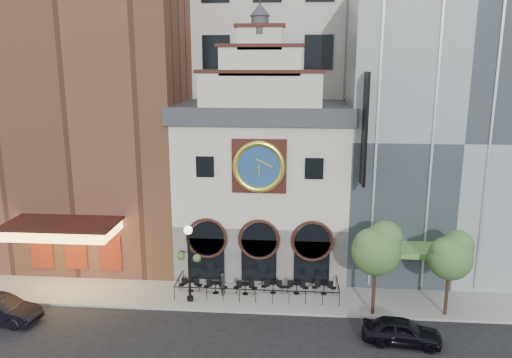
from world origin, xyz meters
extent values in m
plane|color=black|center=(0.00, 0.00, 0.00)|extent=(120.00, 120.00, 0.00)
cube|color=gray|center=(0.00, 2.50, 0.07)|extent=(44.00, 5.00, 0.15)
cube|color=#605E5B|center=(0.00, 8.00, 2.15)|extent=(12.00, 8.00, 4.00)
cube|color=beige|center=(0.00, 8.00, 7.65)|extent=(12.00, 8.00, 7.00)
cube|color=#2D3035|center=(0.00, 8.00, 11.75)|extent=(12.60, 8.60, 1.20)
cube|color=black|center=(0.00, 3.92, 8.55)|extent=(3.60, 0.25, 3.60)
cylinder|color=navy|center=(0.00, 3.78, 8.55)|extent=(3.10, 0.12, 3.10)
torus|color=gold|center=(0.00, 3.70, 8.55)|extent=(3.46, 0.36, 3.46)
cylinder|color=#2D3035|center=(0.00, 4.40, 17.45)|extent=(1.10, 1.10, 1.10)
cone|color=#2D3035|center=(0.00, 4.40, 18.40)|extent=(1.30, 1.30, 0.80)
cube|color=brown|center=(-13.00, 10.00, 12.65)|extent=(14.00, 12.00, 25.00)
cube|color=#FFBF59|center=(-13.00, 2.30, 4.35)|extent=(7.00, 3.40, 0.70)
cube|color=black|center=(-13.00, 2.30, 4.80)|extent=(7.40, 3.80, 0.15)
cube|color=maroon|center=(-13.00, 3.95, 2.15)|extent=(5.60, 0.15, 2.60)
cube|color=gray|center=(13.00, 10.00, 10.15)|extent=(14.00, 12.00, 20.00)
cube|color=#65A049|center=(10.00, 2.80, 3.45)|extent=(4.50, 2.40, 0.35)
cube|color=black|center=(6.60, 3.00, 11.15)|extent=(0.18, 1.60, 7.00)
cube|color=beige|center=(0.00, 20.00, 20.00)|extent=(20.00, 16.00, 40.00)
cylinder|color=black|center=(-4.51, 2.51, 0.89)|extent=(0.68, 0.68, 0.03)
cylinder|color=black|center=(-4.51, 2.51, 0.52)|extent=(0.06, 0.06, 0.72)
cylinder|color=black|center=(-2.78, 2.36, 0.89)|extent=(0.68, 0.68, 0.03)
cylinder|color=black|center=(-2.78, 2.36, 0.52)|extent=(0.06, 0.06, 0.72)
cylinder|color=black|center=(-0.79, 2.38, 0.89)|extent=(0.68, 0.68, 0.03)
cylinder|color=black|center=(-0.79, 2.38, 0.52)|extent=(0.06, 0.06, 0.72)
cylinder|color=black|center=(1.04, 2.69, 0.89)|extent=(0.68, 0.68, 0.03)
cylinder|color=black|center=(1.04, 2.69, 0.52)|extent=(0.06, 0.06, 0.72)
cylinder|color=black|center=(2.59, 2.72, 0.89)|extent=(0.68, 0.68, 0.03)
cylinder|color=black|center=(2.59, 2.72, 0.52)|extent=(0.06, 0.06, 0.72)
cylinder|color=black|center=(4.41, 2.83, 0.89)|extent=(0.68, 0.68, 0.03)
cylinder|color=black|center=(4.41, 2.83, 0.52)|extent=(0.06, 0.06, 0.72)
imported|color=black|center=(8.39, -2.63, 0.73)|extent=(4.47, 2.25, 1.46)
imported|color=black|center=(-15.03, -2.16, 0.78)|extent=(4.91, 2.24, 1.56)
imported|color=black|center=(-2.25, 2.19, 0.91)|extent=(0.41, 0.58, 1.52)
cylinder|color=black|center=(-4.26, 1.16, 2.46)|extent=(0.17, 0.17, 4.61)
cylinder|color=black|center=(-4.26, 1.16, 0.29)|extent=(0.41, 0.41, 0.28)
sphere|color=white|center=(-4.26, 1.16, 4.95)|extent=(0.55, 0.55, 0.55)
sphere|color=#2D5D25|center=(-4.80, 1.28, 3.15)|extent=(0.52, 0.52, 0.52)
sphere|color=#2D5D25|center=(-3.72, 1.03, 3.15)|extent=(0.52, 0.52, 0.52)
cylinder|color=#382619|center=(7.26, 0.40, 1.72)|extent=(0.22, 0.22, 3.14)
sphere|color=#3A6126|center=(7.26, 0.40, 4.19)|extent=(2.92, 2.92, 2.92)
sphere|color=#3A6126|center=(7.82, 0.74, 4.98)|extent=(2.02, 2.02, 2.02)
sphere|color=#3A6126|center=(6.81, 0.18, 4.75)|extent=(1.80, 1.80, 1.80)
cylinder|color=#382619|center=(11.67, 0.65, 1.57)|extent=(0.20, 0.20, 2.85)
sphere|color=#396527|center=(11.67, 0.65, 3.81)|extent=(2.65, 2.65, 2.65)
sphere|color=#396527|center=(12.18, 0.96, 4.52)|extent=(1.83, 1.83, 1.83)
sphere|color=#396527|center=(11.27, 0.45, 4.32)|extent=(1.63, 1.63, 1.63)
camera|label=1|loc=(2.41, -28.06, 15.09)|focal=35.00mm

